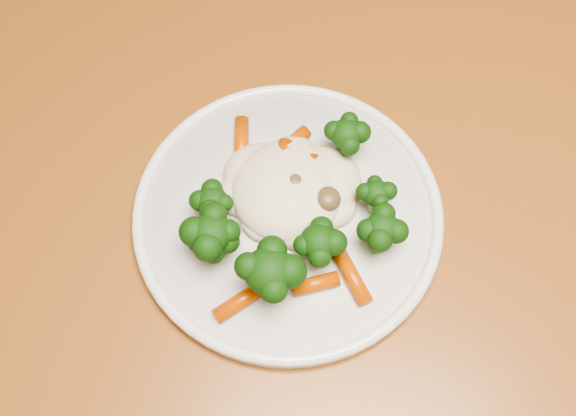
{
  "coord_description": "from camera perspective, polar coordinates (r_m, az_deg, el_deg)",
  "views": [
    {
      "loc": [
        -0.19,
        -0.44,
        1.28
      ],
      "look_at": [
        -0.19,
        -0.19,
        0.77
      ],
      "focal_mm": 45.0,
      "sensor_mm": 36.0,
      "label": 1
    }
  ],
  "objects": [
    {
      "name": "plate",
      "position": [
        0.58,
        0.0,
        -0.63
      ],
      "size": [
        0.25,
        0.25,
        0.01
      ],
      "primitive_type": "cylinder",
      "color": "white",
      "rests_on": "dining_table"
    },
    {
      "name": "dining_table",
      "position": [
        0.66,
        7.67,
        -9.3
      ],
      "size": [
        1.22,
        0.82,
        0.75
      ],
      "rotation": [
        0.0,
        0.0,
        -0.0
      ],
      "color": "brown",
      "rests_on": "ground"
    },
    {
      "name": "meal",
      "position": [
        0.55,
        -0.23,
        -0.49
      ],
      "size": [
        0.17,
        0.18,
        0.05
      ],
      "color": "beige",
      "rests_on": "plate"
    }
  ]
}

